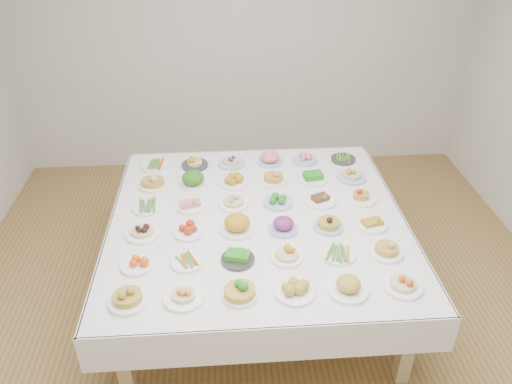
{
  "coord_description": "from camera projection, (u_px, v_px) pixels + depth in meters",
  "views": [
    {
      "loc": [
        -0.25,
        -2.83,
        2.9
      ],
      "look_at": [
        -0.02,
        0.37,
        0.88
      ],
      "focal_mm": 35.0,
      "sensor_mm": 36.0,
      "label": 1
    }
  ],
  "objects": [
    {
      "name": "room_envelope",
      "position": [
        263.0,
        90.0,
        2.98
      ],
      "size": [
        5.02,
        5.02,
        2.81
      ],
      "color": "olive",
      "rests_on": "ground"
    },
    {
      "name": "display_table",
      "position": [
        257.0,
        224.0,
        3.78
      ],
      "size": [
        2.21,
        2.21,
        0.75
      ],
      "color": "white",
      "rests_on": "ground"
    },
    {
      "name": "dish_0",
      "position": [
        127.0,
        294.0,
        2.95
      ],
      "size": [
        0.24,
        0.24,
        0.14
      ],
      "color": "white",
      "rests_on": "display_table"
    },
    {
      "name": "dish_1",
      "position": [
        183.0,
        293.0,
        2.98
      ],
      "size": [
        0.24,
        0.24,
        0.12
      ],
      "color": "white",
      "rests_on": "display_table"
    },
    {
      "name": "dish_2",
      "position": [
        240.0,
        289.0,
        2.99
      ],
      "size": [
        0.24,
        0.23,
        0.14
      ],
      "color": "white",
      "rests_on": "display_table"
    },
    {
      "name": "dish_3",
      "position": [
        295.0,
        288.0,
        3.03
      ],
      "size": [
        0.25,
        0.25,
        0.11
      ],
      "color": "white",
      "rests_on": "display_table"
    },
    {
      "name": "dish_4",
      "position": [
        349.0,
        284.0,
        3.03
      ],
      "size": [
        0.25,
        0.25,
        0.14
      ],
      "color": "white",
      "rests_on": "display_table"
    },
    {
      "name": "dish_5",
      "position": [
        404.0,
        280.0,
        3.06
      ],
      "size": [
        0.24,
        0.24,
        0.14
      ],
      "color": "white",
      "rests_on": "display_table"
    },
    {
      "name": "dish_6",
      "position": [
        137.0,
        262.0,
        3.24
      ],
      "size": [
        0.22,
        0.22,
        0.09
      ],
      "color": "white",
      "rests_on": "display_table"
    },
    {
      "name": "dish_7",
      "position": [
        187.0,
        261.0,
        3.28
      ],
      "size": [
        0.21,
        0.21,
        0.05
      ],
      "color": "white",
      "rests_on": "display_table"
    },
    {
      "name": "dish_8",
      "position": [
        238.0,
        255.0,
        3.29
      ],
      "size": [
        0.22,
        0.22,
        0.11
      ],
      "color": "#2E2C29",
      "rests_on": "display_table"
    },
    {
      "name": "dish_9",
      "position": [
        287.0,
        252.0,
        3.3
      ],
      "size": [
        0.21,
        0.21,
        0.12
      ],
      "color": "white",
      "rests_on": "display_table"
    },
    {
      "name": "dish_10",
      "position": [
        339.0,
        254.0,
        3.34
      ],
      "size": [
        0.23,
        0.22,
        0.05
      ],
      "color": "white",
      "rests_on": "display_table"
    },
    {
      "name": "dish_11",
      "position": [
        387.0,
        247.0,
        3.34
      ],
      "size": [
        0.23,
        0.23,
        0.13
      ],
      "color": "white",
      "rests_on": "display_table"
    },
    {
      "name": "dish_12",
      "position": [
        142.0,
        229.0,
        3.52
      ],
      "size": [
        0.24,
        0.24,
        0.12
      ],
      "color": "white",
      "rests_on": "display_table"
    },
    {
      "name": "dish_13",
      "position": [
        189.0,
        229.0,
        3.55
      ],
      "size": [
        0.21,
        0.21,
        0.09
      ],
      "color": "white",
      "rests_on": "display_table"
    },
    {
      "name": "dish_14",
      "position": [
        237.0,
        223.0,
        3.56
      ],
      "size": [
        0.24,
        0.24,
        0.14
      ],
      "color": "white",
      "rests_on": "display_table"
    },
    {
      "name": "dish_15",
      "position": [
        283.0,
        224.0,
        3.57
      ],
      "size": [
        0.21,
        0.21,
        0.12
      ],
      "color": "#4C66B2",
      "rests_on": "display_table"
    },
    {
      "name": "dish_16",
      "position": [
        329.0,
        221.0,
        3.59
      ],
      "size": [
        0.22,
        0.22,
        0.13
      ],
      "color": "#4C66B2",
      "rests_on": "display_table"
    },
    {
      "name": "dish_17",
      "position": [
        372.0,
        222.0,
        3.63
      ],
      "size": [
        0.22,
        0.22,
        0.09
      ],
      "color": "white",
      "rests_on": "display_table"
    },
    {
      "name": "dish_18",
      "position": [
        148.0,
        206.0,
        3.82
      ],
      "size": [
        0.23,
        0.23,
        0.06
      ],
      "color": "white",
      "rests_on": "display_table"
    },
    {
      "name": "dish_19",
      "position": [
        190.0,
        204.0,
        3.83
      ],
      "size": [
        0.21,
        0.21,
        0.09
      ],
      "color": "white",
      "rests_on": "display_table"
    },
    {
      "name": "dish_20",
      "position": [
        234.0,
        200.0,
        3.85
      ],
      "size": [
        0.22,
        0.22,
        0.11
      ],
      "color": "white",
      "rests_on": "display_table"
    },
    {
      "name": "dish_21",
      "position": [
        278.0,
        199.0,
        3.87
      ],
      "size": [
        0.23,
        0.23,
        0.1
      ],
      "color": "#4C66B2",
      "rests_on": "display_table"
    },
    {
      "name": "dish_22",
      "position": [
        320.0,
        198.0,
        3.9
      ],
      "size": [
        0.25,
        0.25,
        0.1
      ],
      "color": "white",
      "rests_on": "display_table"
    },
    {
      "name": "dish_23",
      "position": [
        361.0,
        195.0,
        3.91
      ],
      "size": [
        0.24,
        0.24,
        0.12
      ],
      "color": "white",
      "rests_on": "display_table"
    },
    {
      "name": "dish_24",
      "position": [
        152.0,
        179.0,
        4.08
      ],
      "size": [
        0.23,
        0.23,
        0.15
      ],
      "color": "white",
      "rests_on": "display_table"
    },
    {
      "name": "dish_25",
      "position": [
        193.0,
        179.0,
        4.09
      ],
      "size": [
        0.21,
        0.21,
        0.13
      ],
      "color": "white",
      "rests_on": "display_table"
    },
    {
      "name": "dish_26",
      "position": [
        234.0,
        179.0,
        4.12
      ],
      "size": [
        0.23,
        0.23,
        0.1
      ],
      "color": "white",
      "rests_on": "display_table"
    },
    {
      "name": "dish_27",
      "position": [
        274.0,
        176.0,
        4.15
      ],
      "size": [
        0.22,
        0.22,
        0.13
      ],
      "color": "white",
      "rests_on": "display_table"
    },
    {
      "name": "dish_28",
      "position": [
        313.0,
        175.0,
        4.17
      ],
      "size": [
        0.24,
        0.24,
        0.11
      ],
      "color": "white",
      "rests_on": "display_table"
    },
    {
      "name": "dish_29",
      "position": [
        352.0,
        173.0,
        4.18
      ],
      "size": [
        0.23,
        0.23,
        0.13
      ],
      "color": "#4C66B2",
      "rests_on": "display_table"
    },
    {
      "name": "dish_30",
      "position": [
        156.0,
        165.0,
        4.37
      ],
      "size": [
        0.24,
        0.24,
        0.06
      ],
      "color": "white",
      "rests_on": "display_table"
    },
    {
      "name": "dish_31",
      "position": [
        195.0,
        161.0,
        4.38
      ],
      "size": [
        0.23,
        0.23,
        0.12
      ],
      "color": "#2E2C29",
      "rests_on": "display_table"
    },
    {
      "name": "dish_32",
      "position": [
        231.0,
        160.0,
        4.4
      ],
      "size": [
        0.23,
        0.23,
        0.11
      ],
      "color": "#4C66B2",
      "rests_on": "display_table"
    },
    {
      "name": "dish_33",
      "position": [
        270.0,
        157.0,
        4.42
      ],
      "size": [
        0.22,
        0.22,
        0.13
      ],
      "color": "#4C66B2",
      "rests_on": "display_table"
    },
    {
      "name": "dish_34",
      "position": [
        305.0,
        158.0,
        4.46
      ],
      "size": [
        0.22,
        0.22,
        0.09
      ],
      "color": "#4C66B2",
      "rests_on": "display_table"
    },
    {
      "name": "dish_35",
      "position": [
        343.0,
        158.0,
        4.49
      ],
      "size": [
        0.22,
        0.22,
        0.05
      ],
      "color": "#2E2C29",
      "rests_on": "display_table"
    }
  ]
}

